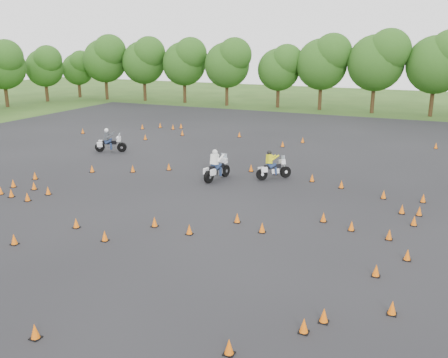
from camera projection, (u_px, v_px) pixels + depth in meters
ground at (189, 225)px, 23.13m from camera, size 140.00×140.00×0.00m
asphalt_pad at (238, 190)px, 28.42m from camera, size 62.00×62.00×0.00m
treeline at (393, 77)px, 50.59m from camera, size 87.09×32.60×10.86m
traffic_cones at (235, 186)px, 28.42m from camera, size 36.73×32.72×0.45m
rider_grey at (111, 140)px, 37.83m from camera, size 2.50×1.63×1.85m
rider_yellow at (274, 165)px, 30.48m from camera, size 2.14×2.12×1.78m
rider_white at (217, 164)px, 30.34m from camera, size 1.22×2.59×1.92m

